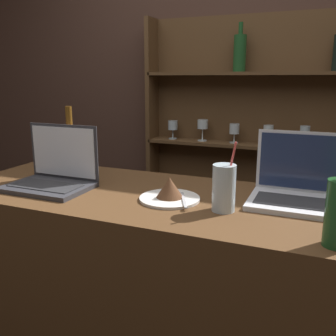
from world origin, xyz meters
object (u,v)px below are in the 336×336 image
laptop_far (297,188)px  water_glass (224,188)px  laptop_near (54,174)px  cake_plate (170,192)px  wine_bottle_amber (71,150)px

laptop_far → water_glass: (-0.22, -0.19, 0.03)m
laptop_far → laptop_near: bearing=-169.4°
laptop_near → water_glass: size_ratio=1.41×
laptop_far → cake_plate: 0.45m
laptop_near → water_glass: laptop_near is taller
laptop_far → water_glass: bearing=-139.5°
cake_plate → wine_bottle_amber: (-0.54, 0.15, 0.09)m
cake_plate → water_glass: 0.22m
laptop_far → wine_bottle_amber: bearing=179.7°
cake_plate → laptop_far: bearing=19.5°
laptop_near → water_glass: (0.71, -0.01, 0.02)m
water_glass → wine_bottle_amber: wine_bottle_amber is taller
cake_plate → wine_bottle_amber: size_ratio=0.71×
laptop_near → wine_bottle_amber: wine_bottle_amber is taller
laptop_near → laptop_far: size_ratio=1.06×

